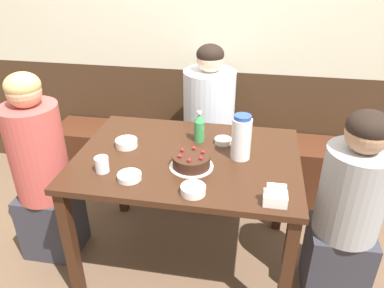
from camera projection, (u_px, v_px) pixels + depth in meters
The scene contains 16 objects.
ground_plane at pixel (188, 256), 2.49m from camera, with size 12.00×12.00×0.00m, color brown.
back_wall at pixel (213, 32), 2.81m from camera, with size 4.80×0.04×2.50m.
bench_seat at pixel (207, 162), 3.10m from camera, with size 2.56×0.38×0.48m.
dining_table at pixel (188, 170), 2.17m from camera, with size 1.26×0.90×0.78m.
birthday_cake at pixel (191, 161), 2.00m from camera, with size 0.24×0.24×0.09m.
water_pitcher at pixel (241, 137), 2.05m from camera, with size 0.11×0.11×0.26m.
soju_bottle at pixel (199, 127), 2.24m from camera, with size 0.06×0.06×0.19m.
napkin_holder at pixel (275, 197), 1.72m from camera, with size 0.11×0.08×0.11m.
bowl_soup_white at pixel (126, 143), 2.21m from camera, with size 0.13×0.13×0.04m.
bowl_rice_small at pixel (193, 190), 1.80m from camera, with size 0.12×0.12×0.04m.
bowl_side_dish at pixel (223, 141), 2.25m from camera, with size 0.10×0.10×0.03m.
bowl_sauce_shallow at pixel (129, 176), 1.91m from camera, with size 0.12×0.12×0.03m.
glass_water_tall at pixel (102, 164), 1.96m from camera, with size 0.07×0.07×0.08m.
person_teal_shirt at pixel (348, 213), 2.00m from camera, with size 0.34×0.34×1.16m.
person_pale_blue_shirt at pixel (209, 128), 2.81m from camera, with size 0.37×0.37×1.24m.
person_grey_tee at pixel (42, 175), 2.29m from camera, with size 0.34×0.33×1.24m.
Camera 1 is at (0.35, -1.80, 1.84)m, focal length 35.00 mm.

